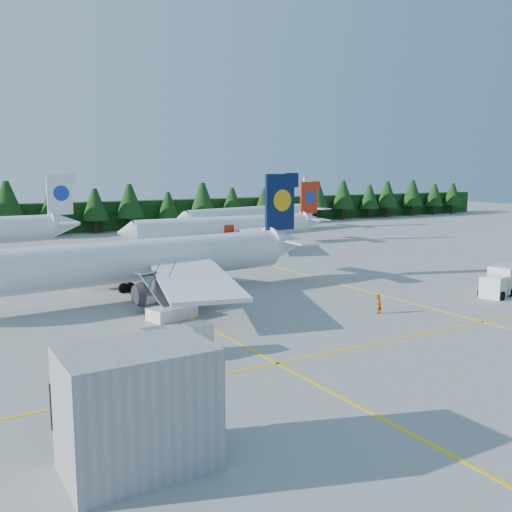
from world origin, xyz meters
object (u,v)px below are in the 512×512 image
airliner_navy (115,263)px  service_truck (501,281)px  airstairs (170,309)px  airliner_red (221,228)px

airliner_navy → service_truck: bearing=-30.9°
airstairs → service_truck: size_ratio=0.94×
airliner_navy → service_truck: (33.70, -17.14, -2.18)m
airstairs → airliner_navy: bearing=87.8°
airliner_red → airstairs: airliner_red is taller
airliner_navy → service_truck: size_ratio=6.57×
airliner_red → airstairs: 45.47m
airliner_navy → airliner_red: 39.62m
airliner_red → service_truck: bearing=-79.0°
airliner_red → airstairs: size_ratio=6.07×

